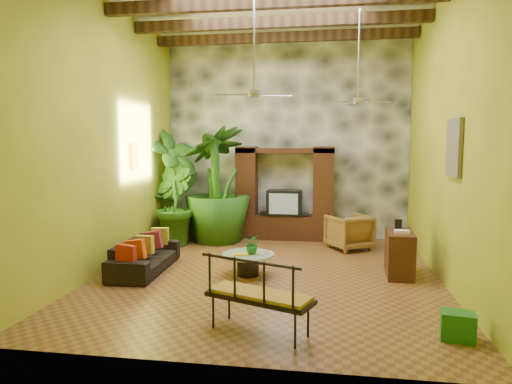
% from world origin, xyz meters
% --- Properties ---
extents(ground, '(7.00, 7.00, 0.00)m').
position_xyz_m(ground, '(0.00, 0.00, 0.00)').
color(ground, brown).
rests_on(ground, ground).
extents(back_wall, '(6.00, 0.02, 5.00)m').
position_xyz_m(back_wall, '(0.00, 3.50, 2.50)').
color(back_wall, olive).
rests_on(back_wall, ground).
extents(left_wall, '(0.02, 7.00, 5.00)m').
position_xyz_m(left_wall, '(-3.00, 0.00, 2.50)').
color(left_wall, olive).
rests_on(left_wall, ground).
extents(right_wall, '(0.02, 7.00, 5.00)m').
position_xyz_m(right_wall, '(3.00, 0.00, 2.50)').
color(right_wall, olive).
rests_on(right_wall, ground).
extents(stone_accent_wall, '(5.98, 0.10, 4.98)m').
position_xyz_m(stone_accent_wall, '(0.00, 3.44, 2.50)').
color(stone_accent_wall, '#36393D').
rests_on(stone_accent_wall, ground).
extents(ceiling_beams, '(5.95, 5.36, 0.22)m').
position_xyz_m(ceiling_beams, '(0.00, 0.00, 4.78)').
color(ceiling_beams, '#3D2613').
rests_on(ceiling_beams, ceiling).
extents(entertainment_center, '(2.40, 0.55, 2.30)m').
position_xyz_m(entertainment_center, '(0.00, 3.14, 0.97)').
color(entertainment_center, black).
rests_on(entertainment_center, ground).
extents(ceiling_fan_front, '(1.28, 1.28, 1.86)m').
position_xyz_m(ceiling_fan_front, '(-0.20, -0.40, 3.40)').
color(ceiling_fan_front, '#ABACB0').
rests_on(ceiling_fan_front, ceiling).
extents(ceiling_fan_back, '(1.28, 1.28, 1.86)m').
position_xyz_m(ceiling_fan_back, '(1.60, 1.20, 3.40)').
color(ceiling_fan_back, '#ABACB0').
rests_on(ceiling_fan_back, ceiling).
extents(wall_art_mask, '(0.06, 0.32, 0.55)m').
position_xyz_m(wall_art_mask, '(-2.96, 1.00, 2.10)').
color(wall_art_mask, gold).
rests_on(wall_art_mask, left_wall).
extents(wall_art_painting, '(0.06, 0.70, 0.90)m').
position_xyz_m(wall_art_painting, '(2.96, -0.60, 2.30)').
color(wall_art_painting, navy).
rests_on(wall_art_painting, right_wall).
extents(sofa, '(0.82, 1.98, 0.57)m').
position_xyz_m(sofa, '(-2.30, -0.15, 0.29)').
color(sofa, black).
rests_on(sofa, ground).
extents(wicker_armchair, '(1.16, 1.17, 0.78)m').
position_xyz_m(wicker_armchair, '(1.54, 2.25, 0.39)').
color(wicker_armchair, olive).
rests_on(wicker_armchair, ground).
extents(tall_plant_a, '(1.62, 1.74, 2.73)m').
position_xyz_m(tall_plant_a, '(-2.63, 2.50, 1.37)').
color(tall_plant_a, '#245917').
rests_on(tall_plant_a, ground).
extents(tall_plant_b, '(1.33, 1.34, 1.90)m').
position_xyz_m(tall_plant_b, '(-2.53, 2.09, 0.95)').
color(tall_plant_b, '#275C18').
rests_on(tall_plant_b, ground).
extents(tall_plant_c, '(2.10, 2.10, 2.78)m').
position_xyz_m(tall_plant_c, '(-1.57, 2.56, 1.39)').
color(tall_plant_c, '#235717').
rests_on(tall_plant_c, ground).
extents(coffee_table, '(0.95, 0.95, 0.40)m').
position_xyz_m(coffee_table, '(-0.35, -0.14, 0.26)').
color(coffee_table, black).
rests_on(coffee_table, ground).
extents(centerpiece_plant, '(0.39, 0.35, 0.37)m').
position_xyz_m(centerpiece_plant, '(-0.27, -0.13, 0.58)').
color(centerpiece_plant, '#1B6923').
rests_on(centerpiece_plant, coffee_table).
extents(yellow_tray, '(0.29, 0.23, 0.03)m').
position_xyz_m(yellow_tray, '(-0.46, -0.28, 0.41)').
color(yellow_tray, yellow).
rests_on(yellow_tray, coffee_table).
extents(iron_bench, '(1.44, 0.99, 0.57)m').
position_xyz_m(iron_bench, '(0.22, -2.67, 0.55)').
color(iron_bench, black).
rests_on(iron_bench, ground).
extents(side_console, '(0.50, 1.03, 0.80)m').
position_xyz_m(side_console, '(2.34, 0.29, 0.40)').
color(side_console, '#311B0F').
rests_on(side_console, ground).
extents(green_bin, '(0.44, 0.36, 0.34)m').
position_xyz_m(green_bin, '(2.62, -2.43, 0.17)').
color(green_bin, '#217E23').
rests_on(green_bin, ground).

